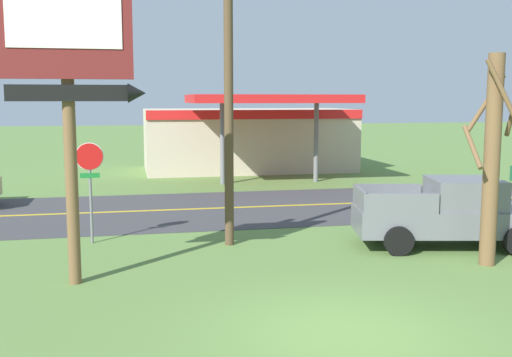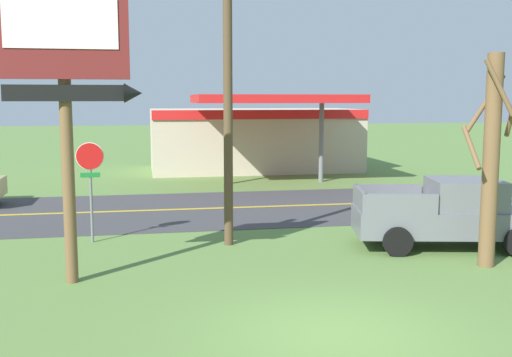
{
  "view_description": "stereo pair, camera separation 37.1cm",
  "coord_description": "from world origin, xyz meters",
  "px_view_note": "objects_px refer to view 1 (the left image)",
  "views": [
    {
      "loc": [
        -3.72,
        -9.92,
        4.19
      ],
      "look_at": [
        0.0,
        8.0,
        1.8
      ],
      "focal_mm": 42.8,
      "sensor_mm": 36.0,
      "label": 1
    },
    {
      "loc": [
        -3.35,
        -10.0,
        4.19
      ],
      "look_at": [
        0.0,
        8.0,
        1.8
      ],
      "focal_mm": 42.8,
      "sensor_mm": 36.0,
      "label": 2
    }
  ],
  "objects_px": {
    "bare_tree": "(492,156)",
    "gas_station": "(248,137)",
    "stop_sign": "(90,175)",
    "utility_pole": "(228,61)",
    "pickup_grey_parked_on_lawn": "(450,213)",
    "motel_sign": "(70,73)"
  },
  "relations": [
    {
      "from": "motel_sign",
      "to": "gas_station",
      "type": "xyz_separation_m",
      "value": [
        8.09,
        21.26,
        -2.8
      ]
    },
    {
      "from": "motel_sign",
      "to": "pickup_grey_parked_on_lawn",
      "type": "bearing_deg",
      "value": 8.96
    },
    {
      "from": "bare_tree",
      "to": "gas_station",
      "type": "height_order",
      "value": "bare_tree"
    },
    {
      "from": "pickup_grey_parked_on_lawn",
      "to": "bare_tree",
      "type": "bearing_deg",
      "value": -90.83
    },
    {
      "from": "stop_sign",
      "to": "utility_pole",
      "type": "xyz_separation_m",
      "value": [
        3.91,
        -1.0,
        3.23
      ]
    },
    {
      "from": "bare_tree",
      "to": "pickup_grey_parked_on_lawn",
      "type": "distance_m",
      "value": 2.68
    },
    {
      "from": "pickup_grey_parked_on_lawn",
      "to": "motel_sign",
      "type": "bearing_deg",
      "value": -171.04
    },
    {
      "from": "gas_station",
      "to": "utility_pole",
      "type": "bearing_deg",
      "value": -102.72
    },
    {
      "from": "utility_pole",
      "to": "pickup_grey_parked_on_lawn",
      "type": "bearing_deg",
      "value": -13.8
    },
    {
      "from": "motel_sign",
      "to": "bare_tree",
      "type": "height_order",
      "value": "motel_sign"
    },
    {
      "from": "utility_pole",
      "to": "bare_tree",
      "type": "relative_size",
      "value": 1.86
    },
    {
      "from": "motel_sign",
      "to": "utility_pole",
      "type": "relative_size",
      "value": 0.69
    },
    {
      "from": "motel_sign",
      "to": "stop_sign",
      "type": "xyz_separation_m",
      "value": [
        0.08,
        4.1,
        -2.72
      ]
    },
    {
      "from": "stop_sign",
      "to": "bare_tree",
      "type": "xyz_separation_m",
      "value": [
        9.99,
        -4.46,
        0.77
      ]
    },
    {
      "from": "bare_tree",
      "to": "motel_sign",
      "type": "bearing_deg",
      "value": 177.92
    },
    {
      "from": "utility_pole",
      "to": "bare_tree",
      "type": "xyz_separation_m",
      "value": [
        6.08,
        -3.46,
        -2.46
      ]
    },
    {
      "from": "gas_station",
      "to": "pickup_grey_parked_on_lawn",
      "type": "relative_size",
      "value": 2.19
    },
    {
      "from": "bare_tree",
      "to": "stop_sign",
      "type": "bearing_deg",
      "value": 155.94
    },
    {
      "from": "bare_tree",
      "to": "gas_station",
      "type": "bearing_deg",
      "value": 95.24
    },
    {
      "from": "gas_station",
      "to": "pickup_grey_parked_on_lawn",
      "type": "xyz_separation_m",
      "value": [
        2.01,
        -19.67,
        -0.98
      ]
    },
    {
      "from": "motel_sign",
      "to": "pickup_grey_parked_on_lawn",
      "type": "height_order",
      "value": "motel_sign"
    },
    {
      "from": "utility_pole",
      "to": "gas_station",
      "type": "distance_m",
      "value": 18.91
    }
  ]
}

